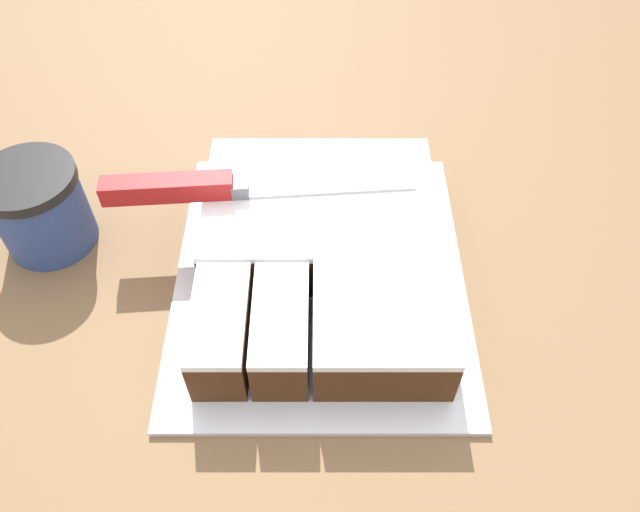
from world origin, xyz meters
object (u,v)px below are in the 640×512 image
coffee_cup (40,208)px  cake (322,254)px  knife (195,188)px  cake_board (320,277)px

coffee_cup → cake: bearing=-10.3°
cake → knife: bearing=157.2°
cake_board → cake: size_ratio=1.21×
knife → cake: bearing=-27.2°
cake_board → coffee_cup: coffee_cup is taller
cake_board → cake: bearing=49.7°
knife → coffee_cup: size_ratio=3.21×
cake → knife: (-0.12, 0.05, 0.04)m
cake_board → coffee_cup: 0.29m
knife → coffee_cup: (-0.16, -0.00, -0.03)m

